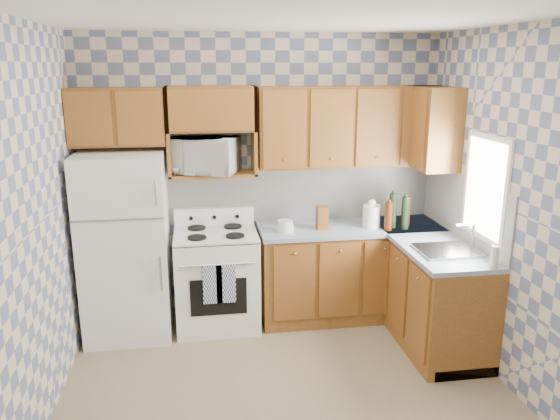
# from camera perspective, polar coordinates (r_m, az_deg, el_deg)

# --- Properties ---
(floor) EXTENTS (3.40, 3.40, 0.00)m
(floor) POSITION_cam_1_polar(r_m,az_deg,el_deg) (4.33, 0.91, -18.86)
(floor) COLOR #7D6D51
(floor) RESTS_ON ground
(back_wall) EXTENTS (3.40, 0.02, 2.70)m
(back_wall) POSITION_cam_1_polar(r_m,az_deg,el_deg) (5.29, -1.94, 3.37)
(back_wall) COLOR slate
(back_wall) RESTS_ON ground
(right_wall) EXTENTS (0.02, 3.20, 2.70)m
(right_wall) POSITION_cam_1_polar(r_m,az_deg,el_deg) (4.37, 23.55, -0.39)
(right_wall) COLOR slate
(right_wall) RESTS_ON ground
(backsplash_back) EXTENTS (2.60, 0.02, 0.56)m
(backsplash_back) POSITION_cam_1_polar(r_m,az_deg,el_deg) (5.38, 2.32, 1.91)
(backsplash_back) COLOR white
(backsplash_back) RESTS_ON back_wall
(backsplash_right) EXTENTS (0.02, 1.60, 0.56)m
(backsplash_right) POSITION_cam_1_polar(r_m,az_deg,el_deg) (5.07, 18.56, 0.33)
(backsplash_right) COLOR white
(backsplash_right) RESTS_ON right_wall
(refrigerator) EXTENTS (0.75, 0.70, 1.68)m
(refrigerator) POSITION_cam_1_polar(r_m,az_deg,el_deg) (5.09, -15.82, -3.61)
(refrigerator) COLOR white
(refrigerator) RESTS_ON floor
(stove_body) EXTENTS (0.76, 0.65, 0.90)m
(stove_body) POSITION_cam_1_polar(r_m,az_deg,el_deg) (5.21, -6.60, -7.28)
(stove_body) COLOR white
(stove_body) RESTS_ON floor
(cooktop) EXTENTS (0.76, 0.65, 0.02)m
(cooktop) POSITION_cam_1_polar(r_m,az_deg,el_deg) (5.06, -6.75, -2.50)
(cooktop) COLOR silver
(cooktop) RESTS_ON stove_body
(backguard) EXTENTS (0.76, 0.08, 0.17)m
(backguard) POSITION_cam_1_polar(r_m,az_deg,el_deg) (5.29, -6.90, -0.63)
(backguard) COLOR white
(backguard) RESTS_ON cooktop
(dish_towel_left) EXTENTS (0.17, 0.02, 0.36)m
(dish_towel_left) POSITION_cam_1_polar(r_m,az_deg,el_deg) (4.85, -7.06, -7.72)
(dish_towel_left) COLOR navy
(dish_towel_left) RESTS_ON stove_body
(dish_towel_right) EXTENTS (0.17, 0.02, 0.36)m
(dish_towel_right) POSITION_cam_1_polar(r_m,az_deg,el_deg) (4.85, -5.66, -7.66)
(dish_towel_right) COLOR navy
(dish_towel_right) RESTS_ON stove_body
(base_cabinets_back) EXTENTS (1.75, 0.60, 0.88)m
(base_cabinets_back) POSITION_cam_1_polar(r_m,az_deg,el_deg) (5.43, 7.26, -6.48)
(base_cabinets_back) COLOR brown
(base_cabinets_back) RESTS_ON floor
(base_cabinets_right) EXTENTS (0.60, 1.60, 0.88)m
(base_cabinets_right) POSITION_cam_1_polar(r_m,az_deg,el_deg) (5.18, 14.98, -7.95)
(base_cabinets_right) COLOR brown
(base_cabinets_right) RESTS_ON floor
(countertop_back) EXTENTS (1.77, 0.63, 0.04)m
(countertop_back) POSITION_cam_1_polar(r_m,az_deg,el_deg) (5.27, 7.44, -1.84)
(countertop_back) COLOR gray
(countertop_back) RESTS_ON base_cabinets_back
(countertop_right) EXTENTS (0.63, 1.60, 0.04)m
(countertop_right) POSITION_cam_1_polar(r_m,az_deg,el_deg) (5.02, 15.28, -3.11)
(countertop_right) COLOR gray
(countertop_right) RESTS_ON base_cabinets_right
(upper_cabinets_back) EXTENTS (1.75, 0.33, 0.74)m
(upper_cabinets_back) POSITION_cam_1_polar(r_m,az_deg,el_deg) (5.22, 7.37, 8.65)
(upper_cabinets_back) COLOR brown
(upper_cabinets_back) RESTS_ON back_wall
(upper_cabinets_fridge) EXTENTS (0.82, 0.33, 0.50)m
(upper_cabinets_fridge) POSITION_cam_1_polar(r_m,az_deg,el_deg) (5.05, -16.66, 9.32)
(upper_cabinets_fridge) COLOR brown
(upper_cabinets_fridge) RESTS_ON back_wall
(upper_cabinets_right) EXTENTS (0.33, 0.70, 0.74)m
(upper_cabinets_right) POSITION_cam_1_polar(r_m,az_deg,el_deg) (5.29, 15.42, 8.32)
(upper_cabinets_right) COLOR brown
(upper_cabinets_right) RESTS_ON right_wall
(microwave_shelf) EXTENTS (0.80, 0.33, 0.03)m
(microwave_shelf) POSITION_cam_1_polar(r_m,az_deg,el_deg) (5.08, -7.01, 3.75)
(microwave_shelf) COLOR brown
(microwave_shelf) RESTS_ON back_wall
(microwave) EXTENTS (0.69, 0.57, 0.33)m
(microwave) POSITION_cam_1_polar(r_m,az_deg,el_deg) (5.04, -7.89, 5.69)
(microwave) COLOR white
(microwave) RESTS_ON microwave_shelf
(sink) EXTENTS (0.48, 0.40, 0.03)m
(sink) POSITION_cam_1_polar(r_m,az_deg,el_deg) (4.72, 17.05, -4.10)
(sink) COLOR #B7B7BC
(sink) RESTS_ON countertop_right
(window) EXTENTS (0.02, 0.66, 0.86)m
(window) POSITION_cam_1_polar(r_m,az_deg,el_deg) (4.71, 20.67, 2.20)
(window) COLOR white
(window) RESTS_ON right_wall
(bottle_0) EXTENTS (0.07, 0.07, 0.33)m
(bottle_0) POSITION_cam_1_polar(r_m,az_deg,el_deg) (5.24, 11.70, -0.04)
(bottle_0) COLOR black
(bottle_0) RESTS_ON countertop_back
(bottle_1) EXTENTS (0.07, 0.07, 0.31)m
(bottle_1) POSITION_cam_1_polar(r_m,az_deg,el_deg) (5.22, 12.95, -0.28)
(bottle_1) COLOR black
(bottle_1) RESTS_ON countertop_back
(bottle_2) EXTENTS (0.07, 0.07, 0.29)m
(bottle_2) POSITION_cam_1_polar(r_m,az_deg,el_deg) (5.33, 13.05, -0.09)
(bottle_2) COLOR #512109
(bottle_2) RESTS_ON countertop_back
(bottle_3) EXTENTS (0.07, 0.07, 0.26)m
(bottle_3) POSITION_cam_1_polar(r_m,az_deg,el_deg) (5.15, 11.26, -0.65)
(bottle_3) COLOR #512109
(bottle_3) RESTS_ON countertop_back
(knife_block) EXTENTS (0.10, 0.10, 0.22)m
(knife_block) POSITION_cam_1_polar(r_m,az_deg,el_deg) (5.11, 4.42, -0.80)
(knife_block) COLOR brown
(knife_block) RESTS_ON countertop_back
(electric_kettle) EXTENTS (0.17, 0.17, 0.21)m
(electric_kettle) POSITION_cam_1_polar(r_m,az_deg,el_deg) (5.22, 9.54, -0.65)
(electric_kettle) COLOR white
(electric_kettle) RESTS_ON countertop_back
(food_containers) EXTENTS (0.16, 0.16, 0.11)m
(food_containers) POSITION_cam_1_polar(r_m,az_deg,el_deg) (5.03, 0.54, -1.68)
(food_containers) COLOR silver
(food_containers) RESTS_ON countertop_back
(soap_bottle) EXTENTS (0.06, 0.06, 0.17)m
(soap_bottle) POSITION_cam_1_polar(r_m,az_deg,el_deg) (4.45, 21.51, -4.57)
(soap_bottle) COLOR silver
(soap_bottle) RESTS_ON countertop_right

